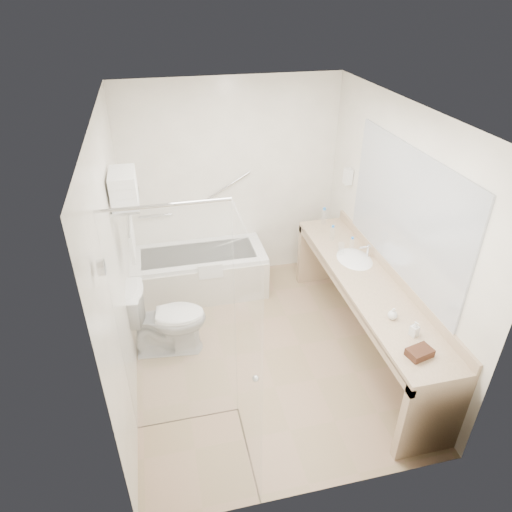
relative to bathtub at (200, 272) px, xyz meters
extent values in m
plane|color=#A28164|center=(0.50, -1.24, -0.28)|extent=(3.20, 3.20, 0.00)
cube|color=white|center=(0.50, -1.24, 2.22)|extent=(2.60, 3.20, 0.10)
cube|color=white|center=(0.50, 0.36, 0.97)|extent=(2.60, 0.10, 2.50)
cube|color=white|center=(0.50, -2.84, 0.97)|extent=(2.60, 0.10, 2.50)
cube|color=white|center=(-0.80, -1.24, 0.97)|extent=(0.10, 3.20, 2.50)
cube|color=white|center=(1.80, -1.24, 0.97)|extent=(0.10, 3.20, 2.50)
cube|color=white|center=(0.00, 0.01, 0.00)|extent=(1.60, 0.70, 0.55)
cube|color=beige|center=(0.00, -0.35, -0.03)|extent=(1.60, 0.02, 0.50)
cube|color=silver|center=(0.10, -0.34, 0.22)|extent=(0.28, 0.06, 0.18)
cylinder|color=silver|center=(-0.45, 0.32, 0.67)|extent=(0.40, 0.03, 0.03)
cylinder|color=silver|center=(0.45, 0.32, 0.97)|extent=(0.53, 0.03, 0.33)
cube|color=silver|center=(-0.35, -1.94, 0.77)|extent=(0.90, 0.01, 2.10)
cube|color=silver|center=(0.10, -2.39, 0.77)|extent=(0.02, 0.90, 2.10)
cylinder|color=silver|center=(-0.35, -1.94, 1.82)|extent=(0.90, 0.02, 0.02)
sphere|color=silver|center=(0.13, -2.54, 0.72)|extent=(0.05, 0.05, 0.05)
cylinder|color=silver|center=(-0.75, -2.39, 1.67)|extent=(0.04, 0.10, 0.10)
cube|color=silver|center=(-0.67, -0.89, 1.42)|extent=(0.24, 0.55, 0.02)
cylinder|color=silver|center=(-0.67, -0.89, 1.20)|extent=(0.02, 0.55, 0.02)
cube|color=silver|center=(-0.67, -0.89, 1.04)|extent=(0.03, 0.42, 0.32)
cube|color=silver|center=(-0.67, -0.89, 1.48)|extent=(0.22, 0.40, 0.08)
cube|color=silver|center=(-0.67, -0.89, 1.57)|extent=(0.22, 0.40, 0.08)
cube|color=silver|center=(-0.67, -0.89, 1.65)|extent=(0.22, 0.40, 0.08)
cube|color=tan|center=(1.52, -1.39, 0.55)|extent=(0.55, 2.70, 0.05)
cube|color=tan|center=(1.78, -1.39, 0.62)|extent=(0.03, 2.70, 0.10)
cube|color=tan|center=(1.27, -1.39, 0.49)|extent=(0.04, 2.70, 0.08)
cube|color=tan|center=(1.52, -2.70, 0.12)|extent=(0.55, 0.08, 0.80)
cube|color=tan|center=(1.52, -0.08, 0.12)|extent=(0.55, 0.08, 0.80)
ellipsoid|color=white|center=(1.55, -0.99, 0.54)|extent=(0.40, 0.52, 0.14)
cylinder|color=silver|center=(1.70, -0.99, 0.65)|extent=(0.03, 0.03, 0.14)
cube|color=#AAAFB6|center=(1.79, -1.39, 1.27)|extent=(0.02, 2.00, 1.20)
cube|color=silver|center=(1.75, -0.19, 1.17)|extent=(0.08, 0.10, 0.18)
imported|color=white|center=(-0.45, -0.98, 0.12)|extent=(0.86, 0.54, 0.80)
cube|color=#3F2216|center=(1.46, -2.45, 0.61)|extent=(0.22, 0.17, 0.07)
imported|color=silver|center=(1.54, -2.22, 0.61)|extent=(0.11, 0.15, 0.06)
imported|color=silver|center=(1.47, -1.98, 0.62)|extent=(0.12, 0.13, 0.09)
cylinder|color=silver|center=(1.59, -0.82, 0.65)|extent=(0.05, 0.05, 0.14)
cylinder|color=#2982E9|center=(1.59, -0.82, 0.73)|extent=(0.03, 0.03, 0.02)
cylinder|color=silver|center=(1.52, -0.14, 0.66)|extent=(0.06, 0.06, 0.18)
cylinder|color=#2982E9|center=(1.52, -0.14, 0.77)|extent=(0.03, 0.03, 0.03)
cylinder|color=silver|center=(1.47, -0.54, 0.65)|extent=(0.06, 0.06, 0.16)
cylinder|color=#2982E9|center=(1.47, -0.54, 0.74)|extent=(0.03, 0.03, 0.02)
cylinder|color=silver|center=(1.44, -0.89, 0.61)|extent=(0.08, 0.08, 0.08)
cylinder|color=silver|center=(1.48, -0.79, 0.62)|extent=(0.09, 0.09, 0.09)
camera|label=1|loc=(-0.37, -4.74, 3.10)|focal=32.00mm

